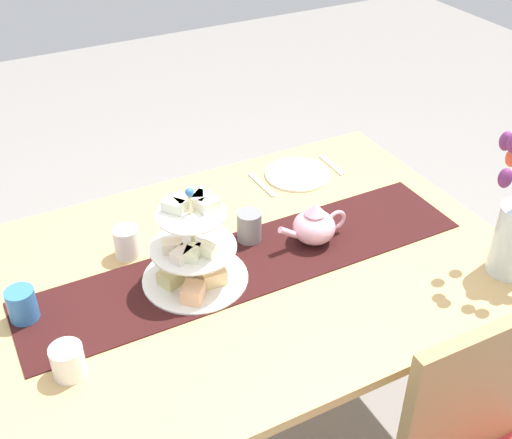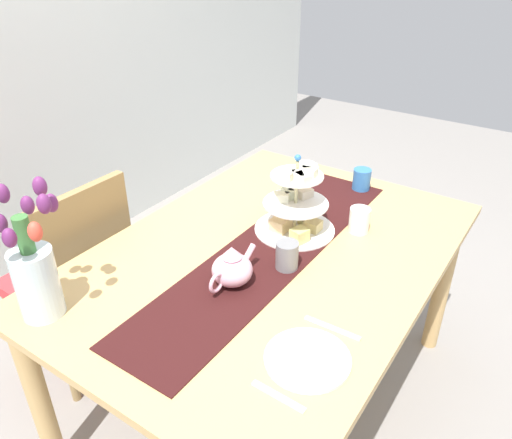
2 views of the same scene
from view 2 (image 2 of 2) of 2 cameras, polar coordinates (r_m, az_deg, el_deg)
name	(u,v)px [view 2 (image 2 of 2)]	position (r m, az deg, el deg)	size (l,w,h in m)	color
ground_plane	(268,396)	(2.27, 1.33, -19.37)	(8.00, 8.00, 0.00)	gray
dining_table	(270,274)	(1.82, 1.57, -6.15)	(1.54, 1.08, 0.74)	tan
chair_left	(75,272)	(2.19, -19.86, -5.67)	(0.43, 0.43, 0.91)	olive
table_runner	(271,251)	(1.77, 1.66, -3.62)	(1.35, 0.30, 0.00)	black
tiered_cake_stand	(295,208)	(1.85, 4.48, 1.33)	(0.30, 0.30, 0.30)	beige
teapot	(232,269)	(1.59, -2.74, -5.59)	(0.24, 0.13, 0.14)	#E5A8BC
tulip_vase	(33,269)	(1.54, -23.94, -5.19)	(0.24, 0.19, 0.43)	silver
cream_jug	(306,172)	(2.26, 5.65, 5.38)	(0.08, 0.08, 0.09)	white
dinner_plate_left	(307,359)	(1.38, 5.85, -15.45)	(0.23, 0.23, 0.01)	white
fork_left	(278,396)	(1.29, 2.54, -19.40)	(0.02, 0.15, 0.01)	silver
knife_left	(332,328)	(1.47, 8.64, -12.07)	(0.01, 0.17, 0.01)	silver
mug_grey	(287,255)	(1.66, 3.53, -4.07)	(0.08, 0.08, 0.10)	slate
mug_white_text	(359,220)	(1.90, 11.63, -0.05)	(0.08, 0.08, 0.10)	white
mug_orange	(362,180)	(2.22, 11.89, 4.45)	(0.08, 0.08, 0.10)	#3370B7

